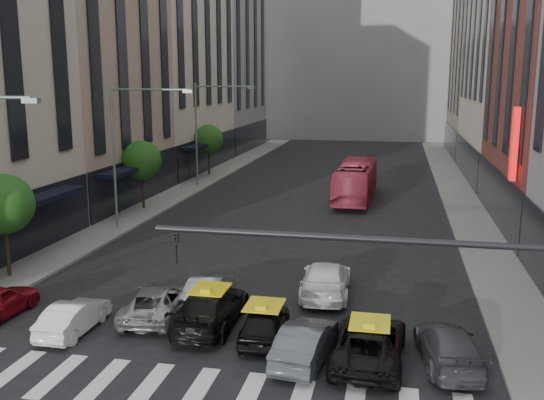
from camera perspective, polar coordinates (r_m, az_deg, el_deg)
The scene contains 23 objects.
sidewalk_left at distance 49.19m, azimuth -9.80°, elevation 0.14°, with size 3.00×96.00×0.15m, color slate.
sidewalk_right at distance 46.13m, azimuth 17.86°, elevation -0.99°, with size 3.00×96.00×0.15m, color slate.
building_left_b at distance 48.87m, azimuth -17.36°, elevation 13.79°, with size 8.00×16.00×24.00m, color tan.
building_left_d at distance 83.39m, azimuth -4.75°, elevation 15.09°, with size 8.00×18.00×30.00m, color gray.
building_right_d at distance 80.70m, azimuth 19.87°, elevation 13.89°, with size 8.00×18.00×28.00m, color tan.
building_far at distance 100.43m, azimuth 8.36°, elevation 16.08°, with size 30.00×10.00×36.00m, color gray.
tree_near at distance 31.33m, azimuth -23.96°, elevation -0.38°, with size 2.88×2.88×4.95m.
tree_mid at distance 45.09m, azimuth -12.16°, elevation 3.65°, with size 2.88×2.88×4.95m.
tree_far at distance 59.97m, azimuth -6.00°, elevation 5.69°, with size 2.88×2.88×4.95m.
streetlamp_mid at distance 38.69m, azimuth -13.48°, elevation 5.72°, with size 5.38×0.25×9.00m.
streetlamp_far at distance 53.56m, azimuth -6.19°, elevation 7.44°, with size 5.38×0.25×9.00m.
traffic_signal at distance 14.81m, azimuth 16.44°, elevation -8.91°, with size 10.10×0.20×6.00m.
liberty_sign at distance 35.60m, azimuth 21.85°, elevation 4.91°, with size 0.30×0.70×4.00m.
car_white_front at distance 24.58m, azimuth -18.15°, elevation -10.40°, with size 1.30×3.74×1.23m, color white.
car_silver at distance 25.21m, azimuth -10.75°, elevation -9.36°, with size 2.18×4.73×1.31m, color gray.
taxi_left at distance 23.99m, azimuth -5.80°, elevation -10.06°, with size 2.11×5.20×1.51m, color black.
taxi_center at distance 22.75m, azimuth -0.72°, elevation -11.47°, with size 1.57×3.89×1.33m, color black.
car_grey_mid at distance 21.21m, azimuth 3.21°, elevation -13.20°, with size 1.44×4.12×1.36m, color #414349.
taxi_right at distance 21.37m, azimuth 9.15°, elevation -13.08°, with size 2.31×5.01×1.39m, color black.
car_grey_curb at distance 21.76m, azimuth 16.30°, elevation -13.09°, with size 1.82×4.48×1.30m, color #3F4046.
car_row2_left at distance 26.26m, azimuth -5.95°, elevation -8.38°, with size 1.38×3.96×1.30m, color gray.
car_row2_right at distance 27.26m, azimuth 5.09°, elevation -7.42°, with size 2.07×5.10×1.48m, color white.
bus at distance 48.50m, azimuth 7.90°, elevation 1.80°, with size 2.58×11.04×3.07m, color #BB374C.
Camera 1 is at (6.34, -14.87, 9.48)m, focal length 40.00 mm.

